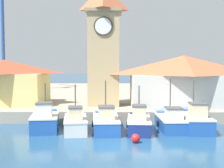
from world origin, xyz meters
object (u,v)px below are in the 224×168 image
(fishing_boat_left_outer, at_px, (75,123))
(fishing_boat_mid_left, at_px, (139,123))
(warehouse_right, at_px, (184,81))
(mooring_buoy, at_px, (136,138))
(fishing_boat_center, at_px, (172,121))
(clock_tower, at_px, (104,42))
(warehouse_left, at_px, (4,81))
(fishing_boat_far_left, at_px, (45,120))
(fishing_boat_mid_right, at_px, (195,121))
(port_crane_far, at_px, (3,39))
(fishing_boat_left_inner, at_px, (106,122))

(fishing_boat_left_outer, relative_size, fishing_boat_mid_left, 1.01)
(warehouse_right, xyz_separation_m, mooring_buoy, (-5.41, -9.89, -3.43))
(fishing_boat_center, bearing_deg, clock_tower, 129.84)
(fishing_boat_left_outer, distance_m, warehouse_left, 12.78)
(fishing_boat_far_left, relative_size, fishing_boat_left_outer, 0.96)
(fishing_boat_center, distance_m, warehouse_left, 18.74)
(fishing_boat_mid_right, distance_m, clock_tower, 12.64)
(clock_tower, bearing_deg, port_crane_far, 134.23)
(fishing_boat_mid_left, height_order, warehouse_left, warehouse_left)
(warehouse_right, relative_size, port_crane_far, 0.50)
(warehouse_right, bearing_deg, fishing_boat_mid_right, -92.76)
(clock_tower, xyz_separation_m, warehouse_right, (8.04, -1.46, -3.96))
(fishing_boat_far_left, bearing_deg, port_crane_far, 116.40)
(fishing_boat_mid_left, bearing_deg, fishing_boat_mid_right, 8.34)
(fishing_boat_far_left, bearing_deg, mooring_buoy, -28.74)
(fishing_boat_mid_right, relative_size, clock_tower, 0.37)
(fishing_boat_left_outer, height_order, clock_tower, clock_tower)
(clock_tower, bearing_deg, warehouse_left, 175.36)
(fishing_boat_mid_left, bearing_deg, port_crane_far, 128.35)
(fishing_boat_left_inner, bearing_deg, fishing_boat_center, 6.23)
(fishing_boat_far_left, distance_m, fishing_boat_mid_right, 12.32)
(fishing_boat_mid_left, bearing_deg, mooring_buoy, -97.94)
(fishing_boat_left_outer, xyz_separation_m, fishing_boat_center, (7.86, 0.83, -0.05))
(fishing_boat_left_outer, bearing_deg, port_crane_far, 120.51)
(fishing_boat_mid_right, bearing_deg, port_crane_far, 135.10)
(fishing_boat_mid_left, bearing_deg, fishing_boat_far_left, 176.30)
(fishing_boat_mid_right, height_order, warehouse_right, warehouse_right)
(fishing_boat_left_inner, bearing_deg, clock_tower, 93.42)
(fishing_boat_mid_right, distance_m, mooring_buoy, 6.61)
(clock_tower, distance_m, warehouse_left, 11.66)
(fishing_boat_left_inner, relative_size, fishing_boat_center, 1.06)
(fishing_boat_far_left, bearing_deg, fishing_boat_left_outer, -10.36)
(fishing_boat_far_left, distance_m, fishing_boat_center, 10.44)
(fishing_boat_center, xyz_separation_m, port_crane_far, (-22.67, 24.30, 8.65))
(clock_tower, relative_size, warehouse_right, 1.30)
(fishing_boat_left_outer, distance_m, port_crane_far, 30.41)
(fishing_boat_mid_right, xyz_separation_m, port_crane_far, (-24.56, 24.48, 8.53))
(clock_tower, relative_size, mooring_buoy, 22.54)
(mooring_buoy, bearing_deg, clock_tower, 103.05)
(warehouse_left, height_order, mooring_buoy, warehouse_left)
(fishing_boat_mid_right, xyz_separation_m, warehouse_left, (-18.63, 8.10, 2.74))
(fishing_boat_far_left, bearing_deg, fishing_boat_center, 1.99)
(clock_tower, bearing_deg, fishing_boat_far_left, -121.59)
(fishing_boat_center, height_order, port_crane_far, port_crane_far)
(fishing_boat_far_left, bearing_deg, clock_tower, 58.41)
(fishing_boat_center, xyz_separation_m, clock_tower, (-5.88, 7.04, 7.01))
(warehouse_right, bearing_deg, fishing_boat_center, -111.21)
(fishing_boat_mid_right, distance_m, port_crane_far, 35.71)
(fishing_boat_mid_left, height_order, clock_tower, clock_tower)
(clock_tower, relative_size, warehouse_left, 1.53)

